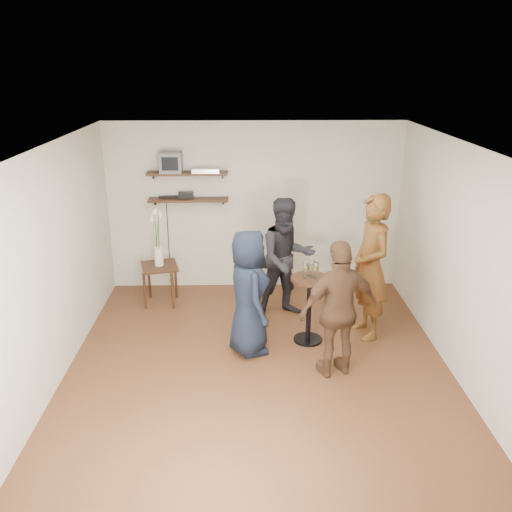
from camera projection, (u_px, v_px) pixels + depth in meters
The scene contains 18 objects.
room at pixel (259, 264), 5.99m from camera, with size 4.58×5.08×2.68m.
shelf_upper at pixel (187, 173), 8.02m from camera, with size 1.20×0.25×0.04m, color black.
shelf_lower at pixel (188, 200), 8.15m from camera, with size 1.20×0.25×0.04m, color black.
crt_monitor at pixel (171, 162), 7.95m from camera, with size 0.32×0.30×0.30m, color #59595B.
dvd_deck at pixel (206, 170), 8.01m from camera, with size 0.40×0.24×0.06m, color silver.
radio at pixel (186, 195), 8.13m from camera, with size 0.22×0.10×0.10m, color black.
power_strip at pixel (169, 197), 8.18m from camera, with size 0.30×0.05×0.03m, color black.
side_table at pixel (160, 271), 7.95m from camera, with size 0.62×0.62×0.61m.
vase_lilies at pixel (158, 247), 7.82m from camera, with size 0.19×0.19×0.90m.
drinks_table at pixel (309, 301), 6.84m from camera, with size 0.48×0.48×0.88m.
wine_glass_fl at pixel (305, 268), 6.67m from camera, with size 0.07×0.07×0.20m.
wine_glass_fr at pixel (316, 267), 6.67m from camera, with size 0.07×0.07×0.21m.
wine_glass_bl at pixel (309, 264), 6.76m from camera, with size 0.07×0.07×0.21m.
wine_glass_br at pixel (312, 266), 6.69m from camera, with size 0.07×0.07×0.22m.
person_plaid at pixel (371, 267), 6.88m from camera, with size 0.69×0.45×1.90m, color #B21F14.
person_dark at pixel (287, 258), 7.47m from camera, with size 0.83×0.65×1.70m, color black.
person_navy at pixel (248, 293), 6.53m from camera, with size 0.77×0.50×1.57m, color black.
person_brown at pixel (339, 310), 6.04m from camera, with size 0.94×0.39×1.61m, color #4D3221.
Camera 1 is at (-0.15, -5.60, 3.43)m, focal length 38.00 mm.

